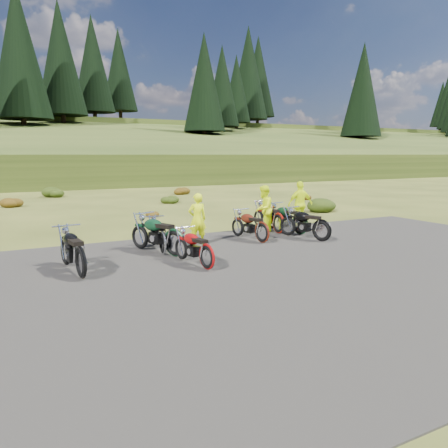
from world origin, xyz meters
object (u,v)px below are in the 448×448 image
motorcycle_3 (163,255)px  person_middle (197,220)px  motorcycle_0 (82,280)px  motorcycle_7 (300,235)px

motorcycle_3 → person_middle: bearing=-55.0°
motorcycle_0 → motorcycle_3: (2.61, 1.57, 0.00)m
motorcycle_0 → person_middle: (4.10, 2.39, 0.85)m
motorcycle_0 → motorcycle_7: (8.24, 2.32, 0.00)m
motorcycle_7 → motorcycle_0: bearing=93.4°
motorcycle_3 → motorcycle_7: bearing=-76.2°
motorcycle_0 → motorcycle_3: motorcycle_0 is taller
motorcycle_0 → motorcycle_7: 8.56m
motorcycle_3 → person_middle: size_ratio=1.17×
person_middle → motorcycle_3: bearing=33.3°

